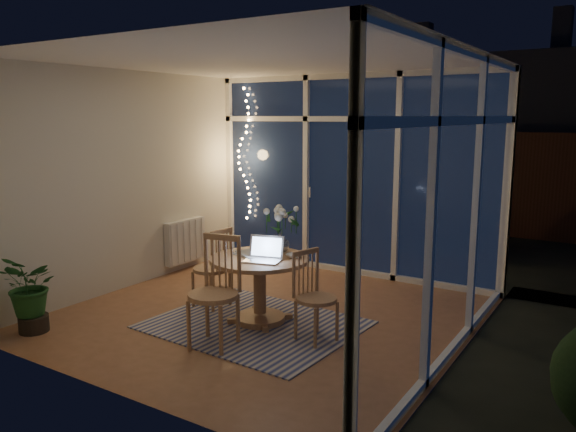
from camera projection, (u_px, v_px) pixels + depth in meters
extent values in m
plane|color=brown|center=(266.00, 315.00, 5.90)|extent=(4.00, 4.00, 0.00)
plane|color=silver|center=(264.00, 60.00, 5.44)|extent=(4.00, 4.00, 0.00)
cube|color=beige|center=(352.00, 175.00, 7.33)|extent=(4.00, 0.04, 2.60)
cube|color=beige|center=(106.00, 225.00, 4.00)|extent=(4.00, 0.04, 2.60)
cube|color=beige|center=(128.00, 181.00, 6.72)|extent=(0.04, 4.00, 2.60)
cube|color=beige|center=(465.00, 210.00, 4.62)|extent=(0.04, 4.00, 2.60)
cube|color=white|center=(350.00, 176.00, 7.30)|extent=(4.00, 0.10, 2.60)
cube|color=white|center=(460.00, 210.00, 4.64)|extent=(0.10, 4.00, 2.60)
cube|color=silver|center=(185.00, 241.00, 7.59)|extent=(0.10, 0.70, 0.58)
cube|color=black|center=(451.00, 239.00, 9.81)|extent=(12.00, 6.00, 0.10)
cube|color=#3B2115|center=(435.00, 180.00, 10.32)|extent=(11.00, 0.08, 1.80)
cube|color=#2F3138|center=(493.00, 110.00, 12.43)|extent=(7.00, 3.00, 2.20)
sphere|color=black|center=(344.00, 217.00, 9.07)|extent=(0.90, 0.90, 0.90)
cube|color=beige|center=(254.00, 324.00, 5.62)|extent=(2.05, 1.68, 0.01)
cylinder|color=#956143|center=(260.00, 290.00, 5.64)|extent=(1.05, 1.05, 0.68)
cube|color=#956143|center=(211.00, 267.00, 6.09)|extent=(0.43, 0.43, 0.90)
cube|color=#956143|center=(317.00, 297.00, 5.15)|extent=(0.50, 0.50, 0.86)
cube|color=#956143|center=(213.00, 292.00, 5.00)|extent=(0.55, 0.55, 1.02)
imported|color=white|center=(280.00, 242.00, 5.80)|extent=(0.21, 0.21, 0.21)
imported|color=white|center=(295.00, 256.00, 5.57)|extent=(0.16, 0.16, 0.04)
cube|color=beige|center=(257.00, 254.00, 5.68)|extent=(0.46, 0.42, 0.02)
cube|color=black|center=(250.00, 259.00, 5.52)|extent=(0.11, 0.07, 0.01)
imported|color=#1B4C1D|center=(31.00, 294.00, 5.39)|extent=(0.60, 0.54, 0.76)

